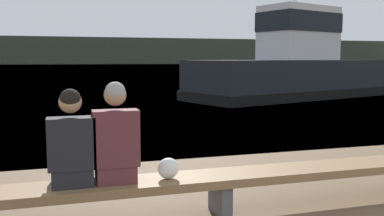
% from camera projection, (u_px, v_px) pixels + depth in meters
% --- Properties ---
extents(water_surface, '(240.00, 240.00, 0.00)m').
position_uv_depth(water_surface, '(71.00, 65.00, 121.33)').
color(water_surface, '#386084').
rests_on(water_surface, ground).
extents(far_shoreline, '(600.00, 12.00, 8.55)m').
position_uv_depth(far_shoreline, '(70.00, 51.00, 138.15)').
color(far_shoreline, '#384233').
rests_on(far_shoreline, ground).
extents(bench_main, '(8.18, 0.50, 0.44)m').
position_uv_depth(bench_main, '(220.00, 181.00, 4.50)').
color(bench_main, brown).
rests_on(bench_main, ground).
extents(person_left, '(0.44, 0.43, 0.93)m').
position_uv_depth(person_left, '(72.00, 145.00, 4.03)').
color(person_left, black).
rests_on(person_left, bench_main).
extents(person_right, '(0.44, 0.43, 0.99)m').
position_uv_depth(person_right, '(116.00, 140.00, 4.14)').
color(person_right, '#56282D').
rests_on(person_right, bench_main).
extents(shopping_bag, '(0.21, 0.17, 0.21)m').
position_uv_depth(shopping_bag, '(168.00, 168.00, 4.30)').
color(shopping_bag, white).
rests_on(shopping_bag, bench_main).
extents(tugboat_red, '(9.98, 6.09, 6.99)m').
position_uv_depth(tugboat_red, '(292.00, 69.00, 18.25)').
color(tugboat_red, black).
rests_on(tugboat_red, water_surface).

